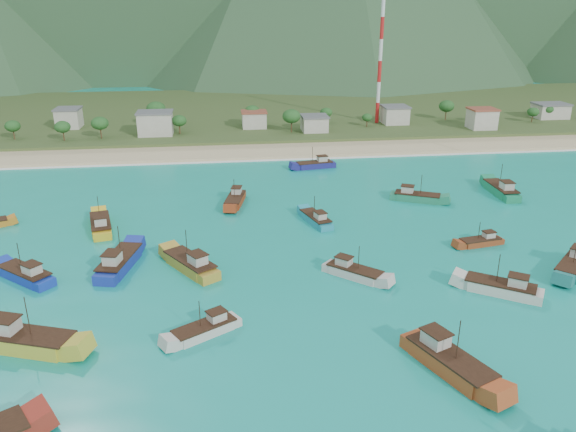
{
  "coord_description": "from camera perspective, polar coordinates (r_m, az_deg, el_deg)",
  "views": [
    {
      "loc": [
        -11.32,
        -79.55,
        40.44
      ],
      "look_at": [
        1.03,
        18.0,
        3.0
      ],
      "focal_mm": 35.0,
      "sensor_mm": 36.0,
      "label": 1
    }
  ],
  "objects": [
    {
      "name": "boat_17",
      "position": [
        70.54,
        16.0,
        -14.09
      ],
      "size": [
        8.51,
        13.25,
        7.56
      ],
      "rotation": [
        0.0,
        0.0,
        3.55
      ],
      "color": "#B14720",
      "rests_on": "ground"
    },
    {
      "name": "boat_25",
      "position": [
        125.34,
        12.89,
        1.85
      ],
      "size": [
        11.13,
        7.57,
        6.39
      ],
      "rotation": [
        0.0,
        0.0,
        4.26
      ],
      "color": "#207F5A",
      "rests_on": "ground"
    },
    {
      "name": "boat_26",
      "position": [
        110.0,
        2.85,
        -0.39
      ],
      "size": [
        5.52,
        10.13,
        5.74
      ],
      "rotation": [
        0.0,
        0.0,
        0.29
      ],
      "color": "teal",
      "rests_on": "ground"
    },
    {
      "name": "boat_15",
      "position": [
        96.68,
        -25.09,
        -5.49
      ],
      "size": [
        10.4,
        9.6,
        6.47
      ],
      "rotation": [
        0.0,
        0.0,
        0.86
      ],
      "color": "#1634AB",
      "rests_on": "ground"
    },
    {
      "name": "vegetation",
      "position": [
        185.78,
        -6.95,
        9.73
      ],
      "size": [
        279.24,
        26.36,
        8.58
      ],
      "color": "#235623",
      "rests_on": "ground"
    },
    {
      "name": "boat_9",
      "position": [
        112.24,
        -18.48,
        -0.93
      ],
      "size": [
        5.94,
        12.09,
        6.87
      ],
      "rotation": [
        0.0,
        0.0,
        0.23
      ],
      "color": "gold",
      "rests_on": "ground"
    },
    {
      "name": "boat_28",
      "position": [
        135.08,
        20.83,
        2.44
      ],
      "size": [
        3.97,
        12.4,
        7.27
      ],
      "rotation": [
        0.0,
        0.0,
        6.26
      ],
      "color": "#157E53",
      "rests_on": "ground"
    },
    {
      "name": "boat_5",
      "position": [
        147.27,
        2.78,
        5.18
      ],
      "size": [
        10.74,
        4.7,
        6.14
      ],
      "rotation": [
        0.0,
        0.0,
        1.73
      ],
      "color": "navy",
      "rests_on": "ground"
    },
    {
      "name": "boat_22",
      "position": [
        89.57,
        20.88,
        -6.91
      ],
      "size": [
        11.09,
        9.07,
        6.61
      ],
      "rotation": [
        0.0,
        0.0,
        0.97
      ],
      "color": "beige",
      "rests_on": "ground"
    },
    {
      "name": "boat_18",
      "position": [
        89.33,
        6.68,
        -5.74
      ],
      "size": [
        9.29,
        8.88,
        5.87
      ],
      "rotation": [
        0.0,
        0.0,
        3.97
      ],
      "color": "beige",
      "rests_on": "ground"
    },
    {
      "name": "boat_4",
      "position": [
        105.79,
        18.99,
        -2.55
      ],
      "size": [
        8.49,
        3.82,
        4.84
      ],
      "rotation": [
        0.0,
        0.0,
        1.75
      ],
      "color": "brown",
      "rests_on": "ground"
    },
    {
      "name": "boat_10",
      "position": [
        78.58,
        -25.14,
        -11.47
      ],
      "size": [
        13.79,
        8.09,
        7.82
      ],
      "rotation": [
        0.0,
        0.0,
        4.37
      ],
      "color": "gold",
      "rests_on": "ground"
    },
    {
      "name": "ground",
      "position": [
        89.95,
        0.79,
        -5.87
      ],
      "size": [
        600.0,
        600.0,
        0.0
      ],
      "primitive_type": "plane",
      "color": "#0C867C",
      "rests_on": "ground"
    },
    {
      "name": "boat_11",
      "position": [
        101.34,
        27.02,
        -4.59
      ],
      "size": [
        10.58,
        10.32,
        6.74
      ],
      "rotation": [
        0.0,
        0.0,
        2.33
      ],
      "color": "#1D706C",
      "rests_on": "ground"
    },
    {
      "name": "radio_tower",
      "position": [
        196.2,
        9.34,
        15.29
      ],
      "size": [
        1.2,
        1.2,
        41.5
      ],
      "color": "red",
      "rests_on": "ground"
    },
    {
      "name": "land",
      "position": [
        223.53,
        -4.26,
        10.37
      ],
      "size": [
        400.0,
        110.0,
        2.4
      ],
      "primitive_type": "cube",
      "color": "#385123",
      "rests_on": "ground"
    },
    {
      "name": "boat_1",
      "position": [
        75.18,
        -8.35,
        -11.39
      ],
      "size": [
        9.5,
        7.24,
        5.56
      ],
      "rotation": [
        0.0,
        0.0,
        2.11
      ],
      "color": "beige",
      "rests_on": "ground"
    },
    {
      "name": "boat_2",
      "position": [
        92.07,
        -9.84,
        -4.92
      ],
      "size": [
        9.64,
        12.04,
        7.14
      ],
      "rotation": [
        0.0,
        0.0,
        0.59
      ],
      "color": "#B18E2C",
      "rests_on": "ground"
    },
    {
      "name": "surf_line",
      "position": [
        154.85,
        -2.79,
        5.68
      ],
      "size": [
        400.0,
        2.5,
        0.08
      ],
      "primitive_type": "cube",
      "color": "white",
      "rests_on": "ground"
    },
    {
      "name": "boat_21",
      "position": [
        95.27,
        -16.77,
        -4.59
      ],
      "size": [
        6.46,
        13.06,
        7.41
      ],
      "rotation": [
        0.0,
        0.0,
        6.05
      ],
      "color": "#192F9E",
      "rests_on": "ground"
    },
    {
      "name": "beach",
      "position": [
        164.01,
        -3.05,
        6.54
      ],
      "size": [
        400.0,
        18.0,
        1.2
      ],
      "primitive_type": "cube",
      "color": "beige",
      "rests_on": "ground"
    },
    {
      "name": "village",
      "position": [
        185.36,
        -2.73,
        9.65
      ],
      "size": [
        217.86,
        27.3,
        6.91
      ],
      "color": "beige",
      "rests_on": "ground"
    },
    {
      "name": "boat_29",
      "position": [
        121.06,
        -5.38,
        1.6
      ],
      "size": [
        5.24,
        10.8,
        6.13
      ],
      "rotation": [
        0.0,
        0.0,
        2.92
      ],
      "color": "#953316",
      "rests_on": "ground"
    }
  ]
}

